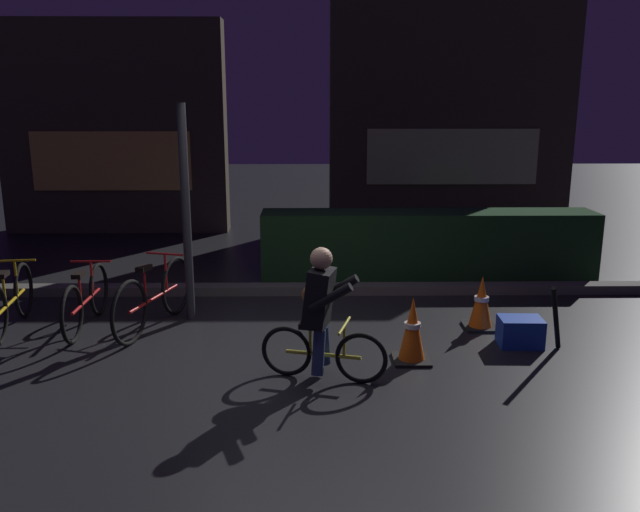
{
  "coord_description": "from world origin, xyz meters",
  "views": [
    {
      "loc": [
        0.1,
        -6.03,
        2.51
      ],
      "look_at": [
        0.2,
        0.6,
        0.9
      ],
      "focal_mm": 36.29,
      "sensor_mm": 36.0,
      "label": 1
    }
  ],
  "objects": [
    {
      "name": "traffic_cone_near",
      "position": [
        1.09,
        -0.1,
        0.32
      ],
      "size": [
        0.36,
        0.36,
        0.66
      ],
      "color": "black",
      "rests_on": "ground"
    },
    {
      "name": "sidewalk_curb",
      "position": [
        0.0,
        2.2,
        0.06
      ],
      "size": [
        12.0,
        0.24,
        0.12
      ],
      "primitive_type": "cube",
      "color": "#56544F",
      "rests_on": "ground"
    },
    {
      "name": "parked_bike_left_mid",
      "position": [
        -2.42,
        0.91,
        0.33
      ],
      "size": [
        0.46,
        1.56,
        0.72
      ],
      "rotation": [
        0.0,
        0.0,
        1.59
      ],
      "color": "black",
      "rests_on": "ground"
    },
    {
      "name": "closed_umbrella",
      "position": [
        2.55,
        0.05,
        0.38
      ],
      "size": [
        0.3,
        0.41,
        0.76
      ],
      "primitive_type": "cylinder",
      "rotation": [
        0.0,
        0.52,
        4.11
      ],
      "color": "black",
      "rests_on": "ground"
    },
    {
      "name": "blue_crate",
      "position": [
        2.29,
        0.3,
        0.15
      ],
      "size": [
        0.45,
        0.34,
        0.3
      ],
      "primitive_type": "cube",
      "rotation": [
        0.0,
        0.0,
        -0.04
      ],
      "color": "#193DB7",
      "rests_on": "ground"
    },
    {
      "name": "storefront_right",
      "position": [
        2.94,
        7.2,
        2.35
      ],
      "size": [
        4.89,
        0.54,
        4.72
      ],
      "color": "#42382D",
      "rests_on": "ground"
    },
    {
      "name": "street_post",
      "position": [
        -1.31,
        1.2,
        1.24
      ],
      "size": [
        0.1,
        0.1,
        2.48
      ],
      "primitive_type": "cylinder",
      "color": "#2D2D33",
      "rests_on": "ground"
    },
    {
      "name": "parked_bike_center_left",
      "position": [
        -1.65,
        0.9,
        0.36
      ],
      "size": [
        0.56,
        1.69,
        0.8
      ],
      "rotation": [
        0.0,
        0.0,
        1.3
      ],
      "color": "black",
      "rests_on": "ground"
    },
    {
      "name": "traffic_cone_far",
      "position": [
        2.01,
        0.83,
        0.29
      ],
      "size": [
        0.36,
        0.36,
        0.61
      ],
      "color": "black",
      "rests_on": "ground"
    },
    {
      "name": "storefront_left",
      "position": [
        -3.64,
        6.5,
        1.97
      ],
      "size": [
        4.26,
        0.54,
        3.96
      ],
      "color": "#42382D",
      "rests_on": "ground"
    },
    {
      "name": "hedge_row",
      "position": [
        1.8,
        3.1,
        0.47
      ],
      "size": [
        4.8,
        0.7,
        0.95
      ],
      "primitive_type": "cube",
      "color": "#19381C",
      "rests_on": "ground"
    },
    {
      "name": "parked_bike_leftmost",
      "position": [
        -3.23,
        0.85,
        0.34
      ],
      "size": [
        0.46,
        1.61,
        0.75
      ],
      "rotation": [
        0.0,
        0.0,
        1.71
      ],
      "color": "black",
      "rests_on": "ground"
    },
    {
      "name": "ground_plane",
      "position": [
        0.0,
        0.0,
        0.0
      ],
      "size": [
        40.0,
        40.0,
        0.0
      ],
      "primitive_type": "plane",
      "color": "black"
    },
    {
      "name": "cyclist",
      "position": [
        0.2,
        -0.48,
        0.63
      ],
      "size": [
        1.16,
        0.61,
        1.25
      ],
      "rotation": [
        0.0,
        0.0,
        -0.26
      ],
      "color": "black",
      "rests_on": "ground"
    }
  ]
}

